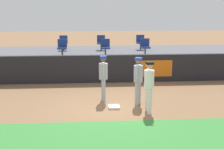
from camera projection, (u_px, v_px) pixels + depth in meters
ground_plane at (110, 107)px, 10.89m from camera, size 60.00×60.00×0.00m
grass_foreground_strip at (117, 140)px, 8.26m from camera, size 18.00×2.80×0.01m
first_base at (114, 107)px, 10.81m from camera, size 0.40×0.40×0.08m
player_fielder_home at (149, 84)px, 10.16m from camera, size 0.36×0.56×1.78m
player_runner_visitor at (138, 78)px, 10.99m from camera, size 0.44×0.46×1.76m
player_coach_visitor at (103, 75)px, 11.39m from camera, size 0.33×0.49×1.75m
field_wall at (106, 69)px, 14.20m from camera, size 18.00×0.26×1.31m
bleacher_platform at (103, 61)px, 16.73m from camera, size 18.00×4.80×1.05m
seat_front_right at (145, 46)px, 15.55m from camera, size 0.47×0.44×0.84m
seat_back_left at (63, 42)px, 16.99m from camera, size 0.45×0.44×0.84m
seat_back_center at (101, 42)px, 17.14m from camera, size 0.46×0.44×0.84m
seat_front_left at (62, 47)px, 15.25m from camera, size 0.46×0.44×0.84m
seat_front_center at (105, 46)px, 15.40m from camera, size 0.46×0.44×0.84m
seat_back_right at (140, 41)px, 17.30m from camera, size 0.46×0.44×0.84m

